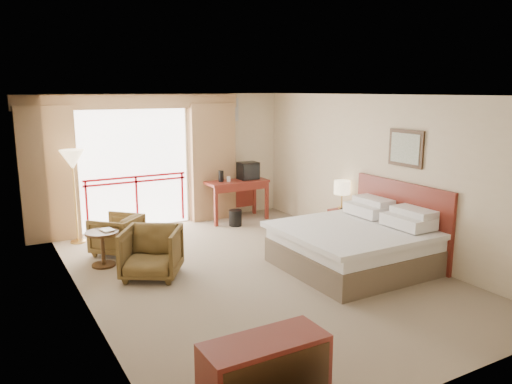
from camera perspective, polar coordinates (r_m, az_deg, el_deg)
floor at (r=7.82m, az=-0.21°, el=-9.17°), size 7.00×7.00×0.00m
ceiling at (r=7.32m, az=-0.22°, el=11.02°), size 7.00×7.00×0.00m
wall_back at (r=10.60m, az=-9.57°, el=3.71°), size 5.00×0.00×5.00m
wall_front at (r=4.81m, az=20.84°, el=-6.37°), size 5.00×0.00×5.00m
wall_left at (r=6.62m, az=-19.42°, el=-1.49°), size 0.00×7.00×7.00m
wall_right at (r=8.93m, az=13.91°, el=2.08°), size 0.00×7.00×7.00m
balcony_door at (r=10.36m, az=-13.66°, el=2.53°), size 2.40×0.00×2.40m
balcony_railing at (r=10.41m, az=-13.52°, el=0.40°), size 2.09×0.03×1.02m
curtain_left at (r=9.91m, az=-22.65°, el=1.85°), size 1.00×0.26×2.50m
curtain_right at (r=10.80m, az=-5.03°, el=3.43°), size 1.00×0.26×2.50m
valance at (r=10.15m, az=-13.86°, el=10.00°), size 4.40×0.22×0.28m
hvac_vent at (r=11.00m, az=-3.24°, el=9.36°), size 0.50×0.04×0.50m
bed at (r=8.06m, az=11.29°, el=-5.94°), size 2.13×2.06×0.97m
headboard at (r=8.63m, az=16.22°, el=-3.12°), size 0.06×2.10×1.30m
framed_art at (r=8.42m, az=16.74°, el=4.81°), size 0.04×0.72×0.60m
nightstand at (r=9.59m, az=9.86°, el=-3.67°), size 0.41×0.48×0.55m
table_lamp at (r=9.47m, az=9.81°, el=0.46°), size 0.31×0.31×0.54m
phone at (r=9.37m, az=10.27°, el=-2.06°), size 0.20×0.18×0.08m
desk at (r=10.80m, az=-2.45°, el=0.39°), size 1.33×0.64×0.87m
tv at (r=10.82m, az=-0.89°, el=2.44°), size 0.41×0.33×0.38m
coffee_maker at (r=10.54m, az=-4.01°, el=1.81°), size 0.12×0.12×0.24m
cup at (r=10.57m, az=-3.16°, el=1.48°), size 0.09×0.09×0.11m
wastebasket at (r=10.38m, az=-2.37°, el=-2.97°), size 0.33×0.33×0.33m
armchair_far at (r=9.01m, az=-15.51°, el=-6.76°), size 1.03×1.03×0.67m
armchair_near at (r=7.81m, az=-11.74°, el=-9.46°), size 1.14×1.15×0.76m
side_table at (r=8.33m, az=-17.14°, el=-5.56°), size 0.52×0.52×0.57m
book at (r=8.28m, az=-17.22°, el=-4.34°), size 0.22×0.27×0.02m
floor_lamp at (r=9.56m, az=-20.23°, el=3.11°), size 0.44×0.44×1.72m
dresser at (r=4.52m, az=1.04°, el=-20.61°), size 1.09×0.46×0.73m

